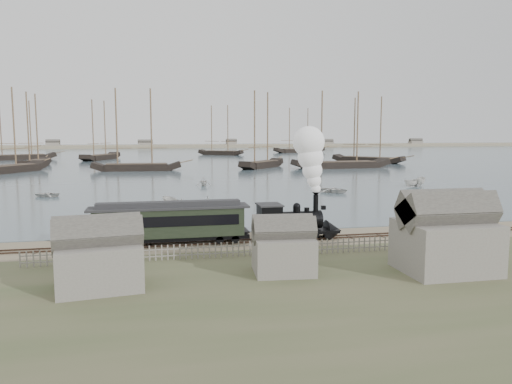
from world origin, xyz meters
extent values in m
plane|color=gray|center=(0.00, 0.00, 0.00)|extent=(600.00, 600.00, 0.00)
cube|color=#42555E|center=(0.00, 170.00, 0.03)|extent=(600.00, 336.00, 0.06)
cube|color=#3A2920|center=(0.00, -2.50, 0.10)|extent=(120.00, 0.08, 0.12)
cube|color=#3A2920|center=(0.00, -1.50, 0.10)|extent=(120.00, 0.08, 0.12)
cube|color=#3C3026|center=(0.00, -2.00, 0.03)|extent=(120.00, 1.80, 0.06)
cube|color=tan|center=(0.00, 250.00, 0.00)|extent=(500.00, 20.00, 1.80)
cube|color=black|center=(6.09, -2.00, 0.73)|extent=(7.09, 2.09, 0.26)
cylinder|color=black|center=(5.67, -2.00, 1.78)|extent=(4.38, 1.56, 1.56)
cube|color=black|center=(3.38, -2.00, 1.99)|extent=(1.88, 2.29, 2.40)
cube|color=#2B2B2D|center=(3.38, -2.00, 3.24)|extent=(2.09, 2.50, 0.13)
cylinder|color=black|center=(7.65, -2.00, 3.18)|extent=(0.46, 0.46, 1.67)
sphere|color=black|center=(5.88, -2.00, 3.00)|extent=(0.67, 0.67, 0.67)
cone|color=black|center=(9.43, -2.00, 0.63)|extent=(1.46, 2.09, 2.09)
cube|color=black|center=(8.38, -2.00, 2.82)|extent=(0.37, 0.37, 0.37)
cube|color=black|center=(-5.31, -2.00, 0.69)|extent=(13.42, 2.20, 0.34)
cube|color=black|center=(-5.31, -2.00, 2.03)|extent=(12.46, 2.40, 2.40)
cube|color=black|center=(-5.31, -3.22, 2.27)|extent=(11.50, 0.06, 0.86)
cube|color=black|center=(-5.31, -0.78, 2.27)|extent=(11.50, 0.06, 0.86)
cube|color=#2B2B2D|center=(-5.31, -2.00, 3.27)|extent=(13.42, 2.59, 0.17)
cube|color=#2B2B2D|center=(-5.31, -2.00, 3.56)|extent=(11.98, 1.15, 0.43)
imported|color=silver|center=(-7.10, 0.70, 0.34)|extent=(3.16, 3.83, 0.69)
imported|color=silver|center=(0.30, 18.18, 0.79)|extent=(2.51, 2.87, 1.46)
imported|color=silver|center=(-4.35, 16.92, 0.86)|extent=(4.39, 3.14, 1.59)
imported|color=silver|center=(21.23, 29.18, 0.52)|extent=(5.32, 5.40, 0.92)
imported|color=silver|center=(30.25, 18.90, 0.92)|extent=(4.16, 3.95, 1.72)
imported|color=silver|center=(39.43, 35.10, 0.82)|extent=(4.00, 3.67, 1.53)
imported|color=silver|center=(-21.98, 33.28, 0.43)|extent=(3.27, 4.04, 0.74)
imported|color=silver|center=(2.22, 43.32, 0.84)|extent=(2.96, 2.56, 1.56)
imported|color=silver|center=(37.24, 34.11, 0.75)|extent=(2.58, 3.82, 1.38)
camera|label=1|loc=(-6.67, -44.20, 9.68)|focal=35.00mm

